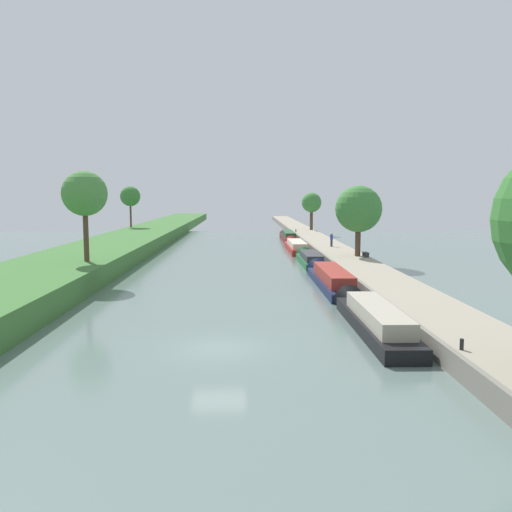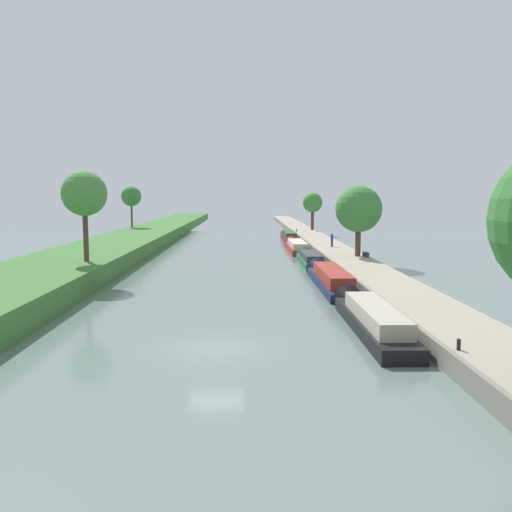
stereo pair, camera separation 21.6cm
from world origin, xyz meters
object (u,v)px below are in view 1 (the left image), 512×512
at_px(narrowboat_green, 309,259).
at_px(mooring_bollard_far, 296,231).
at_px(narrowboat_maroon, 288,236).
at_px(person_walking, 332,239).
at_px(narrowboat_black, 372,317).
at_px(mooring_bollard_near, 462,344).
at_px(narrowboat_navy, 330,278).
at_px(narrowboat_red, 296,246).
at_px(park_bench, 366,253).

bearing_deg(narrowboat_green, mooring_bollard_far, 86.80).
relative_size(narrowboat_maroon, person_walking, 8.19).
distance_m(narrowboat_black, mooring_bollard_near, 7.32).
distance_m(narrowboat_navy, narrowboat_red, 26.33).
height_order(person_walking, mooring_bollard_near, person_walking).
distance_m(narrowboat_navy, narrowboat_green, 13.29).
xyz_separation_m(person_walking, mooring_bollard_near, (-1.77, -42.53, -0.65)).
xyz_separation_m(narrowboat_green, mooring_bollard_far, (1.90, 33.94, 0.64)).
relative_size(narrowboat_maroon, mooring_bollard_far, 30.21).
relative_size(narrowboat_green, narrowboat_maroon, 0.78).
relative_size(mooring_bollard_far, park_bench, 0.30).
bearing_deg(park_bench, narrowboat_green, 158.77).
xyz_separation_m(narrowboat_green, park_bench, (5.33, -2.07, 0.76)).
bearing_deg(narrowboat_navy, narrowboat_red, 90.27).
xyz_separation_m(narrowboat_green, narrowboat_red, (-0.15, 13.04, 0.04)).
height_order(narrowboat_black, park_bench, narrowboat_black).
height_order(narrowboat_navy, park_bench, narrowboat_navy).
xyz_separation_m(narrowboat_maroon, mooring_bollard_far, (1.81, 5.97, 0.52)).
bearing_deg(narrowboat_maroon, narrowboat_navy, -90.16).
distance_m(person_walking, mooring_bollard_far, 25.44).
relative_size(narrowboat_navy, narrowboat_maroon, 1.05).
relative_size(narrowboat_green, park_bench, 7.09).
distance_m(narrowboat_green, narrowboat_maroon, 27.97).
bearing_deg(person_walking, mooring_bollard_far, 93.99).
xyz_separation_m(narrowboat_green, person_walking, (3.67, 8.58, 1.29)).
distance_m(narrowboat_green, park_bench, 5.77).
height_order(narrowboat_black, narrowboat_maroon, narrowboat_black).
xyz_separation_m(narrowboat_red, mooring_bollard_near, (2.05, -46.99, 0.60)).
xyz_separation_m(narrowboat_black, narrowboat_green, (-0.01, 26.90, -0.10)).
bearing_deg(narrowboat_maroon, park_bench, -80.10).
distance_m(narrowboat_black, narrowboat_green, 26.90).
bearing_deg(narrowboat_green, park_bench, -21.23).
bearing_deg(narrowboat_green, person_walking, 66.84).
relative_size(person_walking, mooring_bollard_far, 3.69).
relative_size(narrowboat_red, mooring_bollard_far, 29.91).
height_order(narrowboat_green, park_bench, park_bench).
bearing_deg(narrowboat_maroon, mooring_bollard_far, 73.12).
height_order(person_walking, park_bench, person_walking).
distance_m(narrowboat_green, narrowboat_red, 13.04).
bearing_deg(person_walking, narrowboat_black, -95.89).
distance_m(person_walking, park_bench, 10.79).
relative_size(narrowboat_black, narrowboat_navy, 0.88).
distance_m(narrowboat_black, park_bench, 25.41).
height_order(narrowboat_black, narrowboat_green, narrowboat_black).
distance_m(narrowboat_black, narrowboat_navy, 13.61).
bearing_deg(narrowboat_maroon, narrowboat_green, -90.18).
bearing_deg(narrowboat_black, mooring_bollard_far, 88.22).
bearing_deg(narrowboat_black, narrowboat_red, 90.23).
height_order(person_walking, mooring_bollard_far, person_walking).
xyz_separation_m(narrowboat_black, person_walking, (3.66, 35.48, 1.18)).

